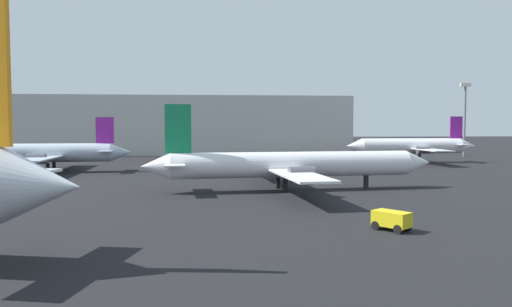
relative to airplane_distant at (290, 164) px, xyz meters
name	(u,v)px	position (x,y,z in m)	size (l,w,h in m)	color
airplane_distant	(290,164)	(0.00, 0.00, 0.00)	(32.70, 27.09, 9.29)	white
airplane_far_left	(46,153)	(-33.69, 22.94, 0.12)	(25.95, 26.10, 8.38)	#B2BCCC
airplane_far_right	(412,146)	(29.72, 37.27, 0.35)	(25.73, 23.17, 8.88)	white
baggage_cart	(391,219)	(3.63, -20.43, -2.07)	(2.50, 2.69, 1.30)	gold
light_mast_right	(465,115)	(48.94, 53.50, 6.82)	(2.40, 0.50, 16.84)	slate
terminal_building	(176,126)	(-18.36, 75.40, 4.33)	(87.21, 27.53, 14.32)	#B7B7B2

